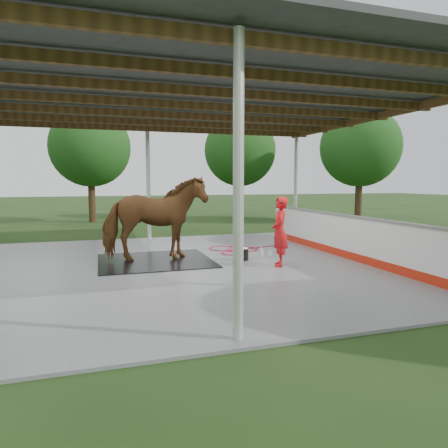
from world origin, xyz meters
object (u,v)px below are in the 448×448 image
object	(u,v)px
horse	(155,218)
wash_bucket	(242,254)
handler	(280,231)
dasher_board	(339,236)

from	to	relation	value
horse	wash_bucket	distance (m)	2.41
handler	wash_bucket	xyz separation A→B (m)	(-0.62, 0.93, -0.67)
horse	handler	xyz separation A→B (m)	(2.77, -1.49, -0.26)
horse	handler	world-z (taller)	horse
wash_bucket	dasher_board	bearing A→B (deg)	-3.02
handler	horse	bearing A→B (deg)	-96.66
horse	wash_bucket	xyz separation A→B (m)	(2.15, -0.56, -0.93)
handler	wash_bucket	size ratio (longest dim) A/B	4.85
dasher_board	horse	distance (m)	5.01
dasher_board	horse	size ratio (longest dim) A/B	3.15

